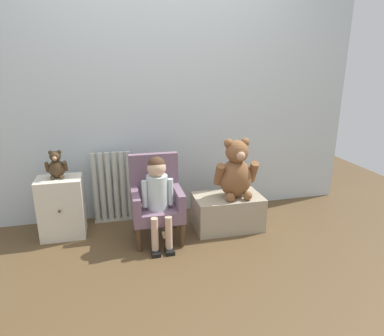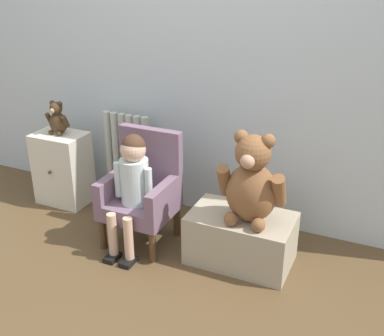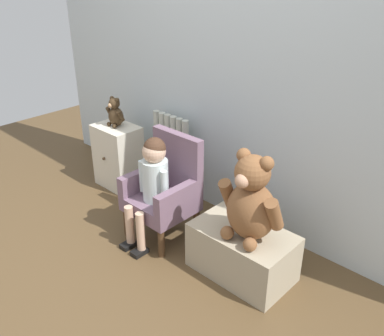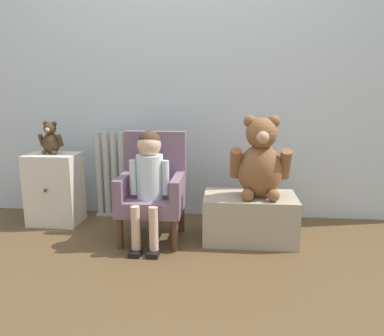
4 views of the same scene
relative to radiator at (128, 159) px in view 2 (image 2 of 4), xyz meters
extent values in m
plane|color=brown|center=(0.49, -0.97, -0.33)|extent=(6.00, 6.00, 0.00)
cube|color=silver|center=(0.49, 0.12, 0.87)|extent=(3.80, 0.05, 2.40)
cylinder|color=beige|center=(-0.16, 0.00, 0.01)|extent=(0.05, 0.05, 0.65)
cylinder|color=beige|center=(-0.09, 0.00, 0.01)|extent=(0.05, 0.05, 0.65)
cylinder|color=beige|center=(-0.03, 0.00, 0.01)|extent=(0.05, 0.05, 0.65)
cylinder|color=beige|center=(0.03, 0.00, 0.01)|extent=(0.05, 0.05, 0.65)
cylinder|color=beige|center=(0.09, 0.00, 0.01)|extent=(0.05, 0.05, 0.65)
cylinder|color=beige|center=(0.15, 0.00, 0.01)|extent=(0.05, 0.05, 0.65)
cube|color=beige|center=(0.00, 0.00, -0.32)|extent=(0.37, 0.05, 0.02)
cube|color=beige|center=(-0.43, -0.19, -0.07)|extent=(0.36, 0.26, 0.52)
sphere|color=#4C3823|center=(-0.43, -0.33, -0.04)|extent=(0.02, 0.02, 0.02)
cube|color=slate|center=(0.35, -0.44, -0.08)|extent=(0.41, 0.39, 0.10)
cube|color=slate|center=(0.35, -0.28, 0.17)|extent=(0.41, 0.06, 0.41)
cube|color=slate|center=(0.17, -0.44, 0.04)|extent=(0.06, 0.39, 0.14)
cube|color=slate|center=(0.53, -0.44, 0.04)|extent=(0.06, 0.39, 0.14)
cylinder|color=#4C331E|center=(0.18, -0.60, -0.23)|extent=(0.04, 0.04, 0.20)
cylinder|color=#4C331E|center=(0.52, -0.60, -0.23)|extent=(0.04, 0.04, 0.20)
cylinder|color=#4C331E|center=(0.18, -0.28, -0.23)|extent=(0.04, 0.04, 0.20)
cylinder|color=#4C331E|center=(0.52, -0.28, -0.23)|extent=(0.04, 0.04, 0.20)
cylinder|color=silver|center=(0.35, -0.48, 0.11)|extent=(0.17, 0.17, 0.28)
sphere|color=#D8AD8E|center=(0.35, -0.48, 0.31)|extent=(0.15, 0.15, 0.15)
sphere|color=#472D1E|center=(0.35, -0.48, 0.33)|extent=(0.14, 0.14, 0.14)
cylinder|color=#D8AD8E|center=(0.30, -0.67, -0.17)|extent=(0.06, 0.06, 0.27)
cube|color=black|center=(0.30, -0.69, -0.32)|extent=(0.07, 0.11, 0.03)
cylinder|color=#D8AD8E|center=(0.41, -0.67, -0.17)|extent=(0.06, 0.06, 0.27)
cube|color=black|center=(0.41, -0.69, -0.32)|extent=(0.07, 0.11, 0.03)
cylinder|color=silver|center=(0.25, -0.50, 0.11)|extent=(0.04, 0.04, 0.22)
cylinder|color=silver|center=(0.46, -0.50, 0.11)|extent=(0.04, 0.04, 0.22)
cube|color=tan|center=(0.99, -0.38, -0.18)|extent=(0.60, 0.36, 0.30)
ellipsoid|color=brown|center=(1.05, -0.40, 0.14)|extent=(0.29, 0.25, 0.34)
sphere|color=brown|center=(1.05, -0.41, 0.38)|extent=(0.20, 0.20, 0.20)
sphere|color=tan|center=(1.05, -0.50, 0.37)|extent=(0.08, 0.08, 0.08)
sphere|color=brown|center=(0.97, -0.40, 0.46)|extent=(0.08, 0.08, 0.08)
sphere|color=brown|center=(1.12, -0.40, 0.46)|extent=(0.08, 0.08, 0.08)
cylinder|color=brown|center=(0.89, -0.41, 0.19)|extent=(0.07, 0.15, 0.21)
cylinder|color=brown|center=(1.20, -0.41, 0.19)|extent=(0.07, 0.15, 0.21)
sphere|color=brown|center=(0.97, -0.50, 0.01)|extent=(0.08, 0.08, 0.08)
sphere|color=brown|center=(1.13, -0.50, 0.01)|extent=(0.08, 0.08, 0.08)
ellipsoid|color=#42301D|center=(-0.44, -0.18, 0.27)|extent=(0.13, 0.11, 0.15)
sphere|color=#42301D|center=(-0.44, -0.18, 0.38)|extent=(0.09, 0.09, 0.09)
sphere|color=tan|center=(-0.44, -0.22, 0.37)|extent=(0.04, 0.04, 0.04)
sphere|color=#42301D|center=(-0.47, -0.18, 0.41)|extent=(0.04, 0.04, 0.04)
sphere|color=#42301D|center=(-0.40, -0.18, 0.41)|extent=(0.04, 0.04, 0.04)
cylinder|color=#42301D|center=(-0.51, -0.18, 0.29)|extent=(0.03, 0.07, 0.09)
cylinder|color=#42301D|center=(-0.37, -0.18, 0.29)|extent=(0.03, 0.07, 0.09)
sphere|color=#42301D|center=(-0.47, -0.22, 0.21)|extent=(0.04, 0.04, 0.04)
sphere|color=#42301D|center=(-0.40, -0.22, 0.21)|extent=(0.04, 0.04, 0.04)
camera|label=1|loc=(0.02, -3.05, 1.11)|focal=32.00mm
camera|label=2|loc=(1.73, -2.69, 1.35)|focal=45.00mm
camera|label=3|loc=(2.19, -2.08, 1.41)|focal=40.00mm
camera|label=4|loc=(0.84, -2.76, 0.65)|focal=35.00mm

